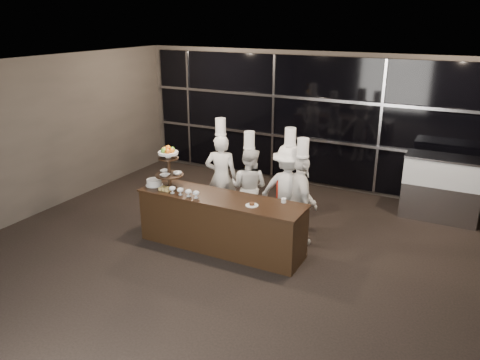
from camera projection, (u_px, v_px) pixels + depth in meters
The scene contains 14 objects.
room at pixel (207, 196), 6.05m from camera, with size 10.00×10.00×10.00m.
window_wall at pixel (324, 122), 10.18m from camera, with size 8.60×0.10×2.80m.
buffet_counter at pixel (221, 222), 7.74m from camera, with size 2.84×0.74×0.92m.
display_stand at pixel (169, 164), 7.88m from camera, with size 0.48×0.48×0.74m.
compotes at pixel (184, 191), 7.62m from camera, with size 0.57×0.11×0.12m.
layer_cake at pixel (154, 182), 8.09m from camera, with size 0.30×0.30×0.11m.
pastry_squares at pixel (165, 189), 7.87m from camera, with size 0.20×0.13×0.05m.
small_plate at pixel (252, 205), 7.23m from camera, with size 0.20×0.20×0.05m.
chef_cup at pixel (284, 200), 7.35m from camera, with size 0.08×0.08×0.07m, color white.
display_case at pixel (442, 185), 8.81m from camera, with size 1.40×0.61×1.24m.
chef_a at pixel (221, 176), 8.75m from camera, with size 0.70×0.57×1.96m.
chef_b at pixel (249, 186), 8.52m from camera, with size 0.74×0.59×1.78m.
chef_c at pixel (288, 189), 8.18m from camera, with size 1.05×0.61×1.93m.
chef_d at pixel (301, 199), 7.83m from camera, with size 0.82×0.96×1.85m.
Camera 1 is at (2.98, -4.81, 3.70)m, focal length 35.00 mm.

